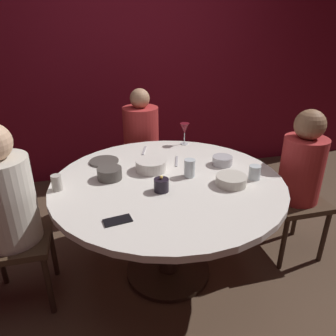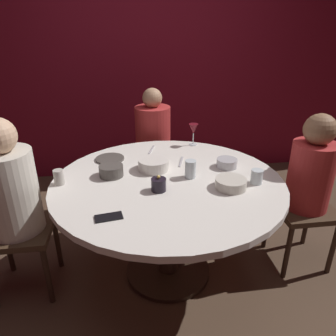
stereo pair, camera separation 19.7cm
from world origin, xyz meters
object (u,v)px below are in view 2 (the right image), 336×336
dinner_plate (110,159)px  wine_glass (193,130)px  cell_phone (109,217)px  bowl_sauce_side (111,171)px  bowl_salad_center (231,183)px  seated_diner_right (310,176)px  candle_holder (159,185)px  cup_by_left_diner (190,169)px  cup_near_candle (257,177)px  seated_diner_left (10,192)px  seated_diner_back (153,135)px  cup_by_right_diner (59,177)px  bowl_small_white (154,165)px  bowl_serving_large (227,163)px  dining_table (168,198)px

dinner_plate → wine_glass: bearing=18.1°
cell_phone → bowl_sauce_side: bearing=170.5°
bowl_salad_center → seated_diner_right: bearing=14.7°
candle_holder → cup_by_left_diner: size_ratio=0.86×
dinner_plate → cup_near_candle: cup_near_candle is taller
seated_diner_left → seated_diner_back: 1.39m
cell_phone → cup_by_right_diner: size_ratio=1.48×
seated_diner_back → cup_near_candle: seated_diner_back is taller
seated_diner_right → dinner_plate: bearing=-15.7°
seated_diner_left → cup_by_right_diner: seated_diner_left is taller
candle_holder → cup_by_right_diner: (-0.59, 0.16, 0.01)m
cup_by_left_diner → bowl_sauce_side: bearing=169.6°
bowl_salad_center → cup_near_candle: bearing=12.4°
cup_by_left_diner → cup_by_right_diner: size_ratio=1.23×
seated_diner_right → cup_by_left_diner: size_ratio=9.81×
seated_diner_right → bowl_sauce_side: bearing=-4.4°
bowl_small_white → cup_near_candle: size_ratio=2.32×
bowl_salad_center → cup_by_left_diner: (-0.21, 0.17, 0.03)m
cell_phone → bowl_salad_center: 0.75m
seated_diner_left → cup_by_left_diner: seated_diner_left is taller
candle_holder → bowl_sauce_side: 0.37m
cell_phone → bowl_salad_center: size_ratio=0.74×
candle_holder → cup_near_candle: 0.61m
dinner_plate → cup_by_left_diner: bearing=-35.3°
seated_diner_back → cup_by_left_diner: (0.15, -1.00, 0.10)m
seated_diner_back → cup_by_right_diner: 1.19m
dinner_plate → cup_by_right_diner: bearing=-130.2°
bowl_small_white → cup_by_right_diner: (-0.59, -0.13, 0.01)m
bowl_serving_large → cup_near_candle: bearing=-67.3°
candle_holder → seated_diner_left: bearing=171.2°
wine_glass → dinner_plate: 0.71m
wine_glass → bowl_sauce_side: 0.82m
bowl_salad_center → dinner_plate: bearing=143.4°
bowl_sauce_side → cup_near_candle: (0.89, -0.23, 0.01)m
seated_diner_right → bowl_small_white: size_ratio=5.53×
seated_diner_right → bowl_sauce_side: size_ratio=7.31×
seated_diner_back → bowl_sauce_side: bearing=-21.5°
seated_diner_right → candle_holder: seated_diner_right is taller
seated_diner_back → bowl_serving_large: bearing=26.0°
cup_near_candle → cup_by_left_diner: cup_by_left_diner is taller
cell_phone → bowl_sauce_side: bowl_sauce_side is taller
seated_diner_left → bowl_serving_large: size_ratio=8.50×
seated_diner_left → seated_diner_back: (0.95, 1.01, -0.03)m
seated_diner_back → cup_by_right_diner: bearing=-34.4°
seated_diner_left → cup_by_right_diner: bearing=5.8°
seated_diner_left → seated_diner_right: 1.93m
seated_diner_back → wine_glass: (0.29, -0.41, 0.17)m
dining_table → cup_by_left_diner: bearing=4.4°
seated_diner_right → bowl_salad_center: 0.64m
bowl_serving_large → bowl_small_white: 0.50m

